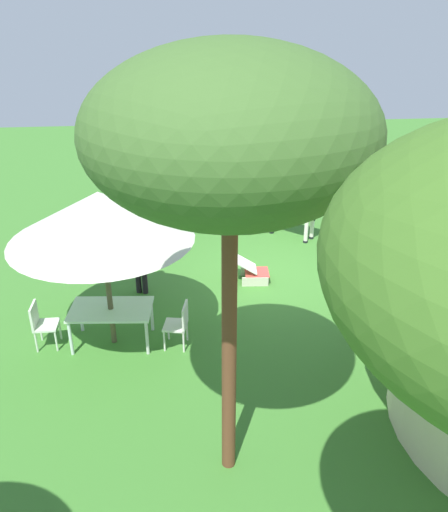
% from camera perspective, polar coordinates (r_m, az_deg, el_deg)
% --- Properties ---
extents(ground_plane, '(36.00, 36.00, 0.00)m').
position_cam_1_polar(ground_plane, '(12.25, 5.30, -2.35)').
color(ground_plane, '#3B762B').
extents(shade_umbrella, '(3.20, 3.20, 3.01)m').
position_cam_1_polar(shade_umbrella, '(9.01, -13.52, 4.30)').
color(shade_umbrella, brown).
rests_on(shade_umbrella, ground_plane).
extents(patio_dining_table, '(1.58, 1.03, 0.74)m').
position_cam_1_polar(patio_dining_table, '(9.85, -12.38, -6.07)').
color(patio_dining_table, silver).
rests_on(patio_dining_table, ground_plane).
extents(patio_chair_near_hut, '(0.50, 0.52, 0.90)m').
position_cam_1_polar(patio_chair_near_hut, '(9.62, -4.92, -7.32)').
color(patio_chair_near_hut, white).
rests_on(patio_chair_near_hut, ground_plane).
extents(patio_chair_east_end, '(0.42, 0.44, 0.90)m').
position_cam_1_polar(patio_chair_east_end, '(10.17, -19.57, -6.91)').
color(patio_chair_east_end, silver).
rests_on(patio_chair_east_end, ground_plane).
extents(guest_beside_umbrella, '(0.58, 0.36, 1.71)m').
position_cam_1_polar(guest_beside_umbrella, '(11.25, -9.36, 0.55)').
color(guest_beside_umbrella, black).
rests_on(guest_beside_umbrella, ground_plane).
extents(standing_watcher, '(0.34, 0.59, 1.71)m').
position_cam_1_polar(standing_watcher, '(14.36, 17.77, 5.34)').
color(standing_watcher, black).
rests_on(standing_watcher, ground_plane).
extents(striped_lounge_chair, '(0.85, 0.61, 0.62)m').
position_cam_1_polar(striped_lounge_chair, '(11.95, 3.13, -1.66)').
color(striped_lounge_chair, '#CE4139').
rests_on(striped_lounge_chair, ground_plane).
extents(zebra_nearest_camera, '(1.62, 1.66, 1.53)m').
position_cam_1_polar(zebra_nearest_camera, '(13.87, -6.57, 5.54)').
color(zebra_nearest_camera, silver).
rests_on(zebra_nearest_camera, ground_plane).
extents(zebra_by_umbrella, '(1.67, 1.59, 1.50)m').
position_cam_1_polar(zebra_by_umbrella, '(14.21, 7.45, 5.85)').
color(zebra_by_umbrella, silver).
rests_on(zebra_by_umbrella, ground_plane).
extents(zebra_toward_hut, '(2.34, 1.00, 1.47)m').
position_cam_1_polar(zebra_toward_hut, '(12.50, 19.67, 1.49)').
color(zebra_toward_hut, silver).
rests_on(zebra_toward_hut, ground_plane).
extents(acacia_tree_right_background, '(3.06, 3.06, 5.54)m').
position_cam_1_polar(acacia_tree_right_background, '(5.37, 0.70, 13.24)').
color(acacia_tree_right_background, brown).
rests_on(acacia_tree_right_background, ground_plane).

